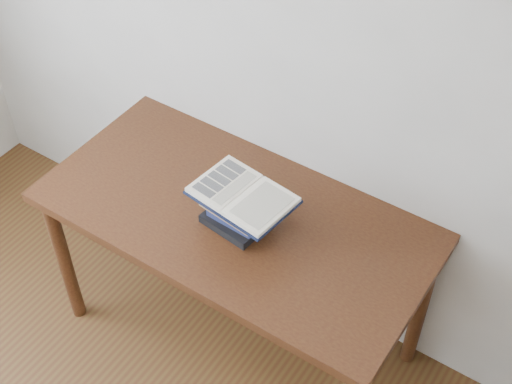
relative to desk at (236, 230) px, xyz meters
The scene contains 3 objects.
desk is the anchor object (origin of this frame).
book_stack 0.19m from the desk, 49.11° to the right, with size 0.26×0.21×0.18m.
open_book 0.31m from the desk, 37.85° to the right, with size 0.37×0.28×0.03m.
Camera 1 is at (1.16, -0.10, 2.77)m, focal length 50.00 mm.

